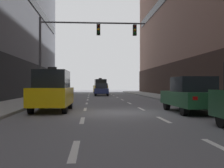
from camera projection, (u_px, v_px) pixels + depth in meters
ground_plane at (117, 113)px, 14.01m from camera, size 120.00×120.00×0.00m
lane_stripe_l1_s2 at (75, 150)px, 5.92m from camera, size 0.16×2.00×0.01m
lane_stripe_l1_s3 at (82, 120)px, 10.91m from camera, size 0.16×2.00×0.01m
lane_stripe_l1_s4 at (85, 109)px, 15.89m from camera, size 0.16×2.00×0.01m
lane_stripe_l1_s5 at (87, 103)px, 20.88m from camera, size 0.16×2.00×0.01m
lane_stripe_l1_s6 at (88, 100)px, 25.87m from camera, size 0.16×2.00×0.01m
lane_stripe_l1_s7 at (88, 97)px, 30.86m from camera, size 0.16×2.00×0.01m
lane_stripe_l1_s8 at (89, 96)px, 35.84m from camera, size 0.16×2.00×0.01m
lane_stripe_l1_s9 at (89, 94)px, 40.83m from camera, size 0.16×2.00×0.01m
lane_stripe_l1_s10 at (89, 93)px, 45.82m from camera, size 0.16×2.00×0.01m
lane_stripe_l2_s2 at (222, 148)px, 6.14m from camera, size 0.16×2.00×0.01m
lane_stripe_l2_s3 at (163, 120)px, 11.13m from camera, size 0.16×2.00×0.01m
lane_stripe_l2_s4 at (141, 109)px, 16.12m from camera, size 0.16×2.00×0.01m
lane_stripe_l2_s5 at (129, 103)px, 21.11m from camera, size 0.16×2.00×0.01m
lane_stripe_l2_s6 at (122, 100)px, 26.09m from camera, size 0.16×2.00×0.01m
lane_stripe_l2_s7 at (117, 97)px, 31.08m from camera, size 0.16×2.00×0.01m
lane_stripe_l2_s8 at (114, 96)px, 36.07m from camera, size 0.16×2.00×0.01m
lane_stripe_l2_s9 at (111, 94)px, 41.05m from camera, size 0.16×2.00×0.01m
lane_stripe_l2_s10 at (109, 93)px, 46.04m from camera, size 0.16×2.00×0.01m
taxi_driving_0 at (52, 91)px, 14.74m from camera, size 1.92×4.38×2.28m
taxi_driving_1 at (100, 87)px, 43.06m from camera, size 2.12×4.63×2.38m
car_driving_2 at (102, 90)px, 35.94m from camera, size 1.87×4.20×1.55m
car_parked_1 at (192, 95)px, 13.98m from camera, size 1.97×4.67×1.74m
traffic_signal_0 at (77, 41)px, 21.89m from camera, size 8.14×0.34×6.37m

